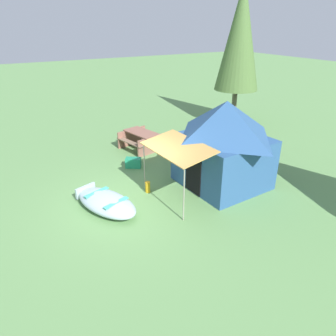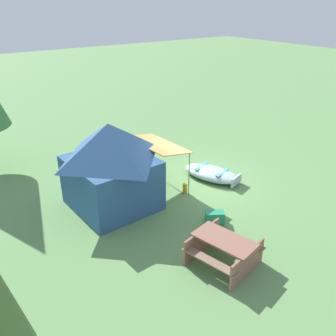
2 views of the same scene
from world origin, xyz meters
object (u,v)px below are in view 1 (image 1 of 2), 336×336
object	(u,v)px
fuel_can	(148,187)
pine_tree_back_left	(240,36)
picnic_table	(142,138)
canvas_cabin_tent	(224,143)
cooler_box	(133,163)
beached_rowboat	(106,202)

from	to	relation	value
fuel_can	pine_tree_back_left	size ratio (longest dim) A/B	0.05
picnic_table	fuel_can	size ratio (longest dim) A/B	5.20
canvas_cabin_tent	fuel_can	size ratio (longest dim) A/B	10.85
canvas_cabin_tent	cooler_box	world-z (taller)	canvas_cabin_tent
canvas_cabin_tent	cooler_box	distance (m)	3.68
cooler_box	fuel_can	size ratio (longest dim) A/B	1.59
beached_rowboat	picnic_table	xyz separation A→B (m)	(-3.90, 3.06, 0.26)
beached_rowboat	cooler_box	world-z (taller)	beached_rowboat
pine_tree_back_left	cooler_box	bearing A→B (deg)	-69.81
beached_rowboat	picnic_table	bearing A→B (deg)	141.85
fuel_can	cooler_box	bearing A→B (deg)	168.77
beached_rowboat	picnic_table	distance (m)	4.96
picnic_table	beached_rowboat	bearing A→B (deg)	-38.15
canvas_cabin_tent	fuel_can	bearing A→B (deg)	-106.44
cooler_box	pine_tree_back_left	distance (m)	8.81
beached_rowboat	fuel_can	distance (m)	1.56
picnic_table	pine_tree_back_left	distance (m)	7.37
beached_rowboat	fuel_can	size ratio (longest dim) A/B	6.92
canvas_cabin_tent	fuel_can	xyz separation A→B (m)	(-0.73, -2.47, -1.31)
canvas_cabin_tent	fuel_can	distance (m)	2.89
beached_rowboat	cooler_box	distance (m)	3.02
canvas_cabin_tent	pine_tree_back_left	bearing A→B (deg)	136.29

